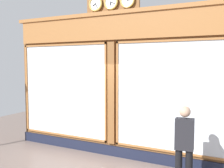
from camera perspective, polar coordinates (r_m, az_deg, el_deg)
shop_facade at (r=6.99m, az=0.46°, el=0.06°), size 6.46×0.42×4.41m
pedestrian at (r=5.40m, az=15.79°, el=-12.73°), size 0.38×0.26×1.69m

